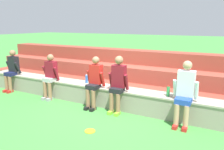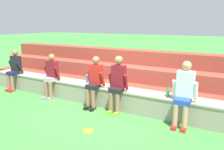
{
  "view_description": "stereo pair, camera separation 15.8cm",
  "coord_description": "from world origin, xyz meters",
  "px_view_note": "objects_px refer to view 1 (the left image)",
  "views": [
    {
      "loc": [
        2.83,
        -4.99,
        2.28
      ],
      "look_at": [
        0.05,
        0.25,
        0.9
      ],
      "focal_mm": 35.83,
      "sensor_mm": 36.0,
      "label": 1
    },
    {
      "loc": [
        2.97,
        -4.92,
        2.28
      ],
      "look_at": [
        0.05,
        0.25,
        0.9
      ],
      "focal_mm": 35.83,
      "sensor_mm": 36.0,
      "label": 2
    }
  ],
  "objects_px": {
    "person_far_right": "(185,91)",
    "water_bottle_mid_left": "(10,69)",
    "person_left_of_center": "(50,75)",
    "person_right_of_center": "(118,82)",
    "frisbee": "(90,131)",
    "person_far_left": "(12,69)",
    "water_bottle_near_right": "(87,79)",
    "water_bottle_near_left": "(168,91)",
    "person_center": "(94,81)"
  },
  "relations": [
    {
      "from": "water_bottle_mid_left",
      "to": "frisbee",
      "type": "height_order",
      "value": "water_bottle_mid_left"
    },
    {
      "from": "person_far_right",
      "to": "water_bottle_near_left",
      "type": "distance_m",
      "value": 0.48
    },
    {
      "from": "person_center",
      "to": "frisbee",
      "type": "distance_m",
      "value": 1.63
    },
    {
      "from": "water_bottle_near_right",
      "to": "water_bottle_mid_left",
      "type": "bearing_deg",
      "value": -178.87
    },
    {
      "from": "person_far_right",
      "to": "person_left_of_center",
      "type": "bearing_deg",
      "value": -179.76
    },
    {
      "from": "person_far_right",
      "to": "water_bottle_near_right",
      "type": "bearing_deg",
      "value": 173.58
    },
    {
      "from": "person_left_of_center",
      "to": "water_bottle_near_left",
      "type": "distance_m",
      "value": 3.56
    },
    {
      "from": "water_bottle_near_left",
      "to": "frisbee",
      "type": "distance_m",
      "value": 2.09
    },
    {
      "from": "person_center",
      "to": "person_far_right",
      "type": "xyz_separation_m",
      "value": [
        2.38,
        0.02,
        0.04
      ]
    },
    {
      "from": "person_center",
      "to": "frisbee",
      "type": "bearing_deg",
      "value": -61.95
    },
    {
      "from": "person_center",
      "to": "frisbee",
      "type": "xyz_separation_m",
      "value": [
        0.68,
        -1.28,
        -0.75
      ]
    },
    {
      "from": "person_far_left",
      "to": "frisbee",
      "type": "xyz_separation_m",
      "value": [
        4.02,
        -1.3,
        -0.74
      ]
    },
    {
      "from": "person_right_of_center",
      "to": "water_bottle_near_left",
      "type": "relative_size",
      "value": 5.61
    },
    {
      "from": "water_bottle_near_right",
      "to": "water_bottle_mid_left",
      "type": "relative_size",
      "value": 1.04
    },
    {
      "from": "person_far_right",
      "to": "water_bottle_mid_left",
      "type": "height_order",
      "value": "person_far_right"
    },
    {
      "from": "person_right_of_center",
      "to": "water_bottle_mid_left",
      "type": "relative_size",
      "value": 6.15
    },
    {
      "from": "person_right_of_center",
      "to": "person_far_right",
      "type": "relative_size",
      "value": 1.0
    },
    {
      "from": "person_left_of_center",
      "to": "person_far_right",
      "type": "height_order",
      "value": "person_far_right"
    },
    {
      "from": "person_center",
      "to": "water_bottle_near_right",
      "type": "height_order",
      "value": "person_center"
    },
    {
      "from": "person_far_left",
      "to": "water_bottle_near_left",
      "type": "height_order",
      "value": "person_far_left"
    },
    {
      "from": "person_far_left",
      "to": "person_far_right",
      "type": "bearing_deg",
      "value": -0.05
    },
    {
      "from": "person_left_of_center",
      "to": "person_center",
      "type": "height_order",
      "value": "person_center"
    },
    {
      "from": "person_far_left",
      "to": "person_right_of_center",
      "type": "bearing_deg",
      "value": -0.31
    },
    {
      "from": "water_bottle_mid_left",
      "to": "person_center",
      "type": "bearing_deg",
      "value": -4.16
    },
    {
      "from": "person_right_of_center",
      "to": "frisbee",
      "type": "relative_size",
      "value": 6.39
    },
    {
      "from": "person_far_right",
      "to": "frisbee",
      "type": "height_order",
      "value": "person_far_right"
    },
    {
      "from": "person_left_of_center",
      "to": "water_bottle_near_left",
      "type": "height_order",
      "value": "person_left_of_center"
    },
    {
      "from": "water_bottle_mid_left",
      "to": "frisbee",
      "type": "bearing_deg",
      "value": -19.26
    },
    {
      "from": "water_bottle_near_left",
      "to": "water_bottle_mid_left",
      "type": "relative_size",
      "value": 1.1
    },
    {
      "from": "person_right_of_center",
      "to": "water_bottle_near_left",
      "type": "xyz_separation_m",
      "value": [
        1.25,
        0.23,
        -0.12
      ]
    },
    {
      "from": "person_right_of_center",
      "to": "water_bottle_near_left",
      "type": "distance_m",
      "value": 1.27
    },
    {
      "from": "water_bottle_near_right",
      "to": "water_bottle_near_left",
      "type": "relative_size",
      "value": 0.95
    },
    {
      "from": "water_bottle_mid_left",
      "to": "water_bottle_near_right",
      "type": "bearing_deg",
      "value": 1.13
    },
    {
      "from": "person_right_of_center",
      "to": "frisbee",
      "type": "xyz_separation_m",
      "value": [
        -0.03,
        -1.28,
        -0.79
      ]
    },
    {
      "from": "person_far_right",
      "to": "water_bottle_near_right",
      "type": "xyz_separation_m",
      "value": [
        -2.86,
        0.32,
        -0.12
      ]
    },
    {
      "from": "person_left_of_center",
      "to": "person_right_of_center",
      "type": "distance_m",
      "value": 2.31
    },
    {
      "from": "frisbee",
      "to": "water_bottle_near_left",
      "type": "bearing_deg",
      "value": 49.78
    },
    {
      "from": "water_bottle_near_left",
      "to": "person_left_of_center",
      "type": "bearing_deg",
      "value": -176.31
    },
    {
      "from": "person_center",
      "to": "person_right_of_center",
      "type": "distance_m",
      "value": 0.71
    },
    {
      "from": "person_center",
      "to": "water_bottle_mid_left",
      "type": "height_order",
      "value": "person_center"
    },
    {
      "from": "person_far_left",
      "to": "water_bottle_mid_left",
      "type": "distance_m",
      "value": 0.5
    },
    {
      "from": "water_bottle_near_left",
      "to": "water_bottle_mid_left",
      "type": "distance_m",
      "value": 5.72
    },
    {
      "from": "person_far_right",
      "to": "water_bottle_mid_left",
      "type": "xyz_separation_m",
      "value": [
        -6.14,
        0.26,
        -0.12
      ]
    },
    {
      "from": "water_bottle_near_left",
      "to": "frisbee",
      "type": "relative_size",
      "value": 1.14
    },
    {
      "from": "water_bottle_near_right",
      "to": "person_far_left",
      "type": "bearing_deg",
      "value": -173.65
    },
    {
      "from": "person_far_right",
      "to": "water_bottle_mid_left",
      "type": "bearing_deg",
      "value": 177.6
    },
    {
      "from": "person_far_left",
      "to": "person_center",
      "type": "height_order",
      "value": "person_center"
    },
    {
      "from": "water_bottle_near_left",
      "to": "water_bottle_mid_left",
      "type": "bearing_deg",
      "value": 179.55
    },
    {
      "from": "person_far_right",
      "to": "water_bottle_near_right",
      "type": "height_order",
      "value": "person_far_right"
    },
    {
      "from": "person_left_of_center",
      "to": "water_bottle_near_right",
      "type": "height_order",
      "value": "person_left_of_center"
    }
  ]
}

